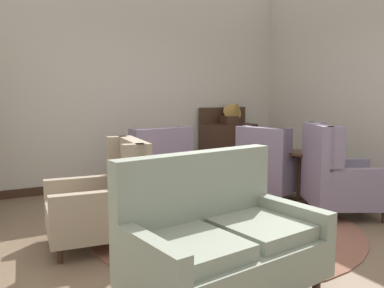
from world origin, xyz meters
TOP-DOWN VIEW (x-y plane):
  - ground at (0.00, 0.00)m, footprint 7.87×7.87m
  - wall_back at (0.00, 2.81)m, footprint 5.42×0.08m
  - wall_right at (2.63, 0.84)m, footprint 0.08×3.93m
  - baseboard_back at (0.00, 2.76)m, footprint 5.26×0.03m
  - area_rug at (0.00, 0.30)m, footprint 2.92×2.92m
  - coffee_table at (-0.03, 0.48)m, footprint 0.85×0.85m
  - porcelain_vase at (-0.03, 0.47)m, footprint 0.19×0.19m
  - settee at (-0.86, -0.95)m, footprint 1.49×1.00m
  - armchair_foreground_right at (-1.28, 0.46)m, footprint 0.97×0.87m
  - armchair_near_window at (1.23, 1.04)m, footprint 1.02×0.96m
  - armchair_near_sideboard at (-0.15, 1.83)m, footprint 0.89×0.84m
  - armchair_far_left at (1.44, 0.04)m, footprint 1.11×1.07m
  - side_table at (1.43, 0.67)m, footprint 0.46×0.46m
  - sideboard at (1.51, 2.52)m, footprint 0.94×0.41m
  - gramophone at (1.56, 2.43)m, footprint 0.41×0.48m

SIDE VIEW (x-z plane):
  - ground at x=0.00m, z-range 0.00..0.00m
  - area_rug at x=0.00m, z-range 0.00..0.01m
  - baseboard_back at x=0.00m, z-range 0.00..0.12m
  - coffee_table at x=-0.03m, z-range 0.15..0.64m
  - side_table at x=1.43m, z-range 0.07..0.76m
  - settee at x=-0.86m, z-range -0.10..0.93m
  - armchair_foreground_right at x=-1.28m, z-range -0.08..0.93m
  - armchair_near_sideboard at x=-0.15m, z-range -0.07..0.93m
  - armchair_near_window at x=1.23m, z-range -0.07..0.94m
  - armchair_far_left at x=1.44m, z-range -0.10..1.00m
  - sideboard at x=1.51m, z-range -0.07..1.13m
  - porcelain_vase at x=-0.03m, z-range 0.46..0.80m
  - gramophone at x=1.56m, z-range 0.92..1.42m
  - wall_back at x=0.00m, z-range 0.00..3.24m
  - wall_right at x=2.63m, z-range 0.00..3.24m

